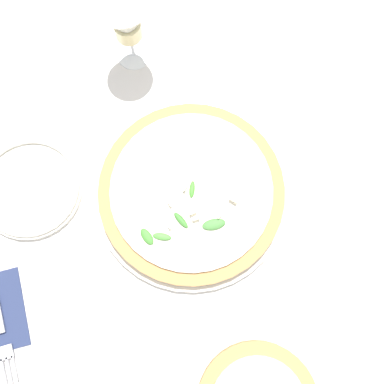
% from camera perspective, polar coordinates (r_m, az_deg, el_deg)
% --- Properties ---
extents(ground_plane, '(6.00, 6.00, 0.00)m').
position_cam_1_polar(ground_plane, '(0.82, 0.53, -0.04)').
color(ground_plane, silver).
extents(pizza_arugula_main, '(0.35, 0.35, 0.05)m').
position_cam_1_polar(pizza_arugula_main, '(0.80, -0.00, -0.22)').
color(pizza_arugula_main, silver).
rests_on(pizza_arugula_main, ground_plane).
extents(wine_glass, '(0.09, 0.09, 0.16)m').
position_cam_1_polar(wine_glass, '(0.84, -8.34, 20.54)').
color(wine_glass, white).
rests_on(wine_glass, ground_plane).
extents(side_plate_white, '(0.19, 0.19, 0.02)m').
position_cam_1_polar(side_plate_white, '(0.86, -19.86, 0.47)').
color(side_plate_white, silver).
rests_on(side_plate_white, ground_plane).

